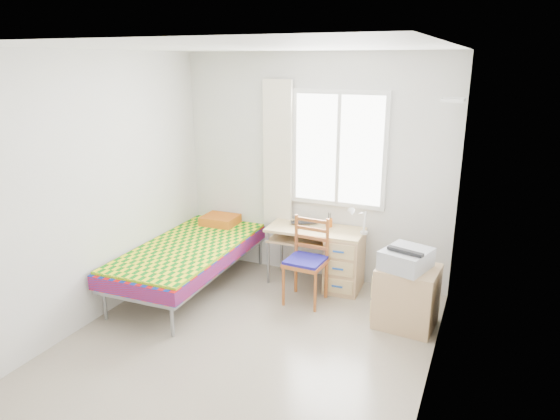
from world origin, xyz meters
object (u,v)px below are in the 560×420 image
object	(u,v)px
cabinet	(406,296)
printer	(406,258)
desk	(338,257)
chair	(308,255)
bed	(194,250)

from	to	relation	value
cabinet	printer	bearing A→B (deg)	-137.60
desk	chair	world-z (taller)	chair
desk	cabinet	distance (m)	1.01
desk	chair	size ratio (longest dim) A/B	1.20
chair	printer	xyz separation A→B (m)	(1.04, -0.14, 0.19)
cabinet	printer	distance (m)	0.40
cabinet	chair	bearing A→B (deg)	178.57
desk	cabinet	size ratio (longest dim) A/B	1.82
chair	printer	size ratio (longest dim) A/B	1.69
printer	desk	bearing A→B (deg)	163.00
bed	printer	world-z (taller)	bed
desk	chair	xyz separation A→B (m)	(-0.21, -0.42, 0.14)
desk	cabinet	world-z (taller)	desk
bed	desk	xyz separation A→B (m)	(1.51, 0.61, -0.07)
desk	chair	bearing A→B (deg)	-119.94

